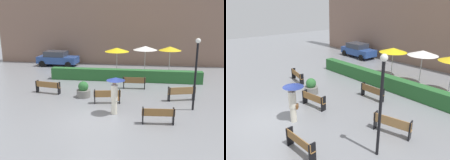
% 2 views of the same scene
% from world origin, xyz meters
% --- Properties ---
extents(ground_plane, '(60.00, 60.00, 0.00)m').
position_xyz_m(ground_plane, '(0.00, 0.00, 0.00)').
color(ground_plane, gray).
extents(bench_far_left, '(1.88, 0.62, 0.85)m').
position_xyz_m(bench_far_left, '(-4.18, 4.28, 0.52)').
color(bench_far_left, olive).
rests_on(bench_far_left, ground).
extents(bench_mid_center, '(1.70, 0.62, 0.87)m').
position_xyz_m(bench_mid_center, '(0.31, 2.74, 0.52)').
color(bench_mid_center, olive).
rests_on(bench_mid_center, ground).
extents(bench_back_row, '(1.69, 0.40, 0.89)m').
position_xyz_m(bench_back_row, '(1.80, 6.24, 0.53)').
color(bench_back_row, brown).
rests_on(bench_back_row, ground).
extents(bench_far_right, '(1.80, 0.77, 0.92)m').
position_xyz_m(bench_far_right, '(5.00, 3.93, 0.55)').
color(bench_far_right, '#9E7242').
rests_on(bench_far_right, ground).
extents(bench_near_right, '(1.68, 0.43, 0.87)m').
position_xyz_m(bench_near_right, '(3.38, -0.03, 0.52)').
color(bench_near_right, olive).
rests_on(bench_near_right, ground).
extents(pedestrian_with_umbrella, '(1.04, 1.04, 2.10)m').
position_xyz_m(pedestrian_with_umbrella, '(1.01, 1.07, 1.40)').
color(pedestrian_with_umbrella, silver).
rests_on(pedestrian_with_umbrella, ground).
extents(planter_pot, '(0.92, 0.92, 1.08)m').
position_xyz_m(planter_pot, '(-1.47, 3.79, 0.46)').
color(planter_pot, slate).
rests_on(planter_pot, ground).
extents(lamp_post, '(0.28, 0.28, 4.19)m').
position_xyz_m(lamp_post, '(5.47, 2.31, 2.55)').
color(lamp_post, black).
rests_on(lamp_post, ground).
extents(patio_umbrella_yellow, '(2.22, 2.22, 2.43)m').
position_xyz_m(patio_umbrella_yellow, '(-0.07, 10.89, 2.25)').
color(patio_umbrella_yellow, silver).
rests_on(patio_umbrella_yellow, ground).
extents(patio_umbrella_white, '(2.15, 2.15, 2.64)m').
position_xyz_m(patio_umbrella_white, '(2.49, 10.84, 2.46)').
color(patio_umbrella_white, silver).
rests_on(patio_umbrella_white, ground).
extents(hedge_strip, '(12.45, 0.70, 0.98)m').
position_xyz_m(hedge_strip, '(0.90, 8.40, 0.49)').
color(hedge_strip, '#28602D').
rests_on(hedge_strip, ground).
extents(building_facade, '(28.00, 1.20, 11.93)m').
position_xyz_m(building_facade, '(0.00, 16.00, 5.97)').
color(building_facade, '#846656').
rests_on(building_facade, ground).
extents(parked_car, '(4.30, 2.18, 1.57)m').
position_xyz_m(parked_car, '(-6.77, 13.78, 0.82)').
color(parked_car, '#28478C').
rests_on(parked_car, ground).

